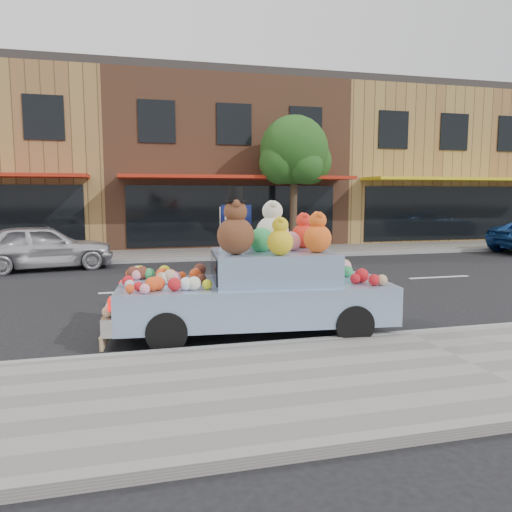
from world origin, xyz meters
name	(u,v)px	position (x,y,z in m)	size (l,w,h in m)	color
ground	(301,284)	(0.00, 0.00, 0.00)	(120.00, 120.00, 0.00)	black
near_sidewalk	(471,368)	(0.00, -6.50, 0.06)	(60.00, 3.00, 0.12)	gray
far_sidewalk	(243,253)	(0.00, 6.50, 0.06)	(60.00, 3.00, 0.12)	gray
near_kerb	(408,335)	(0.00, -5.00, 0.07)	(60.00, 0.12, 0.13)	gray
far_kerb	(253,257)	(0.00, 5.00, 0.07)	(60.00, 0.12, 0.13)	gray
storefront_mid	(217,165)	(0.00, 11.97, 3.64)	(10.00, 9.80, 7.30)	brown
storefront_right	(405,167)	(10.00, 11.97, 3.64)	(10.00, 9.80, 7.30)	#9E7C42
street_tree	(294,156)	(2.03, 6.55, 3.69)	(3.00, 2.70, 5.22)	#38281C
car_silver	(42,247)	(-6.69, 4.21, 0.69)	(1.64, 4.07, 1.39)	silver
art_car	(256,285)	(-2.22, -4.06, 0.80)	(4.63, 2.17, 2.37)	black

